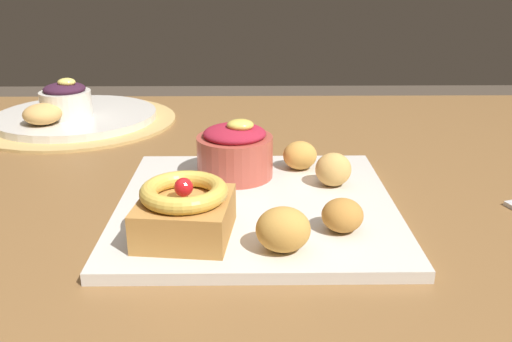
{
  "coord_description": "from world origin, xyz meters",
  "views": [
    {
      "loc": [
        0.03,
        -0.65,
        0.99
      ],
      "look_at": [
        0.04,
        -0.07,
        0.77
      ],
      "focal_mm": 38.62,
      "sensor_mm": 36.0,
      "label": 1
    }
  ],
  "objects_px": {
    "berry_ramekin": "(235,151)",
    "fritter_back": "(300,155)",
    "front_plate": "(256,206)",
    "back_pastry": "(42,114)",
    "fritter_middle": "(333,169)",
    "back_ramekin": "(66,100)",
    "back_plate": "(76,116)",
    "fritter_front": "(342,215)",
    "cake_slice": "(185,210)",
    "fritter_extra": "(283,229)"
  },
  "relations": [
    {
      "from": "fritter_back",
      "to": "back_pastry",
      "type": "relative_size",
      "value": 0.71
    },
    {
      "from": "back_ramekin",
      "to": "back_pastry",
      "type": "height_order",
      "value": "back_ramekin"
    },
    {
      "from": "berry_ramekin",
      "to": "fritter_extra",
      "type": "distance_m",
      "value": 0.19
    },
    {
      "from": "front_plate",
      "to": "back_ramekin",
      "type": "xyz_separation_m",
      "value": [
        -0.31,
        0.35,
        0.04
      ]
    },
    {
      "from": "cake_slice",
      "to": "fritter_extra",
      "type": "height_order",
      "value": "cake_slice"
    },
    {
      "from": "back_ramekin",
      "to": "cake_slice",
      "type": "bearing_deg",
      "value": -60.19
    },
    {
      "from": "back_plate",
      "to": "fritter_front",
      "type": "bearing_deg",
      "value": -48.4
    },
    {
      "from": "fritter_front",
      "to": "back_plate",
      "type": "bearing_deg",
      "value": 131.6
    },
    {
      "from": "fritter_front",
      "to": "fritter_middle",
      "type": "distance_m",
      "value": 0.12
    },
    {
      "from": "front_plate",
      "to": "back_pastry",
      "type": "distance_m",
      "value": 0.45
    },
    {
      "from": "fritter_front",
      "to": "fritter_extra",
      "type": "distance_m",
      "value": 0.07
    },
    {
      "from": "fritter_extra",
      "to": "back_pastry",
      "type": "height_order",
      "value": "fritter_extra"
    },
    {
      "from": "fritter_middle",
      "to": "fritter_extra",
      "type": "distance_m",
      "value": 0.17
    },
    {
      "from": "berry_ramekin",
      "to": "fritter_back",
      "type": "bearing_deg",
      "value": 16.21
    },
    {
      "from": "front_plate",
      "to": "back_plate",
      "type": "relative_size",
      "value": 1.11
    },
    {
      "from": "berry_ramekin",
      "to": "back_plate",
      "type": "relative_size",
      "value": 0.34
    },
    {
      "from": "fritter_middle",
      "to": "back_ramekin",
      "type": "relative_size",
      "value": 0.51
    },
    {
      "from": "fritter_front",
      "to": "fritter_back",
      "type": "distance_m",
      "value": 0.18
    },
    {
      "from": "berry_ramekin",
      "to": "back_ramekin",
      "type": "xyz_separation_m",
      "value": [
        -0.29,
        0.27,
        0.0
      ]
    },
    {
      "from": "fritter_front",
      "to": "fritter_extra",
      "type": "bearing_deg",
      "value": -147.73
    },
    {
      "from": "fritter_back",
      "to": "back_ramekin",
      "type": "distance_m",
      "value": 0.44
    },
    {
      "from": "back_ramekin",
      "to": "back_pastry",
      "type": "relative_size",
      "value": 1.38
    },
    {
      "from": "cake_slice",
      "to": "fritter_back",
      "type": "height_order",
      "value": "cake_slice"
    },
    {
      "from": "cake_slice",
      "to": "back_ramekin",
      "type": "distance_m",
      "value": 0.49
    },
    {
      "from": "back_ramekin",
      "to": "back_pastry",
      "type": "bearing_deg",
      "value": -115.78
    },
    {
      "from": "cake_slice",
      "to": "fritter_front",
      "type": "bearing_deg",
      "value": 3.19
    },
    {
      "from": "fritter_back",
      "to": "front_plate",
      "type": "bearing_deg",
      "value": -119.3
    },
    {
      "from": "fritter_front",
      "to": "back_ramekin",
      "type": "relative_size",
      "value": 0.49
    },
    {
      "from": "front_plate",
      "to": "berry_ramekin",
      "type": "bearing_deg",
      "value": 107.82
    },
    {
      "from": "back_pastry",
      "to": "fritter_back",
      "type": "bearing_deg",
      "value": -26.39
    },
    {
      "from": "back_plate",
      "to": "fritter_middle",
      "type": "bearing_deg",
      "value": -38.93
    },
    {
      "from": "front_plate",
      "to": "back_ramekin",
      "type": "distance_m",
      "value": 0.47
    },
    {
      "from": "fritter_middle",
      "to": "back_plate",
      "type": "xyz_separation_m",
      "value": [
        -0.4,
        0.32,
        -0.02
      ]
    },
    {
      "from": "berry_ramekin",
      "to": "fritter_front",
      "type": "height_order",
      "value": "berry_ramekin"
    },
    {
      "from": "berry_ramekin",
      "to": "fritter_middle",
      "type": "height_order",
      "value": "berry_ramekin"
    },
    {
      "from": "fritter_middle",
      "to": "berry_ramekin",
      "type": "bearing_deg",
      "value": 164.31
    },
    {
      "from": "fritter_front",
      "to": "back_ramekin",
      "type": "bearing_deg",
      "value": 133.51
    },
    {
      "from": "fritter_middle",
      "to": "back_ramekin",
      "type": "bearing_deg",
      "value": 143.4
    },
    {
      "from": "fritter_middle",
      "to": "fritter_back",
      "type": "distance_m",
      "value": 0.07
    },
    {
      "from": "fritter_back",
      "to": "back_pastry",
      "type": "bearing_deg",
      "value": 153.61
    },
    {
      "from": "cake_slice",
      "to": "fritter_back",
      "type": "xyz_separation_m",
      "value": [
        0.13,
        0.18,
        -0.01
      ]
    },
    {
      "from": "cake_slice",
      "to": "fritter_front",
      "type": "relative_size",
      "value": 2.42
    },
    {
      "from": "fritter_middle",
      "to": "fritter_back",
      "type": "height_order",
      "value": "fritter_middle"
    },
    {
      "from": "fritter_extra",
      "to": "back_plate",
      "type": "height_order",
      "value": "fritter_extra"
    },
    {
      "from": "fritter_front",
      "to": "fritter_middle",
      "type": "xyz_separation_m",
      "value": [
        0.01,
        0.12,
        0.0
      ]
    },
    {
      "from": "front_plate",
      "to": "back_plate",
      "type": "xyz_separation_m",
      "value": [
        -0.31,
        0.37,
        0.01
      ]
    },
    {
      "from": "front_plate",
      "to": "back_plate",
      "type": "height_order",
      "value": "back_plate"
    },
    {
      "from": "berry_ramekin",
      "to": "fritter_back",
      "type": "distance_m",
      "value": 0.09
    },
    {
      "from": "berry_ramekin",
      "to": "fritter_front",
      "type": "bearing_deg",
      "value": -54.23
    },
    {
      "from": "cake_slice",
      "to": "fritter_extra",
      "type": "distance_m",
      "value": 0.1
    }
  ]
}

